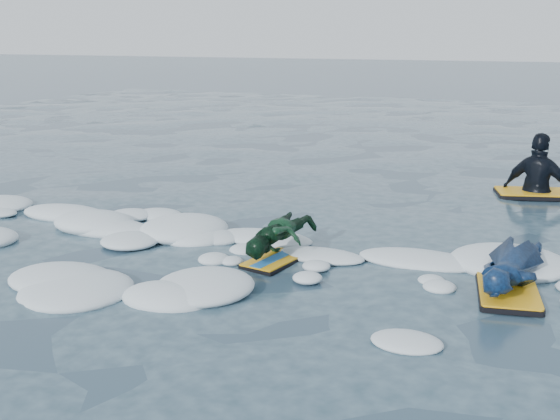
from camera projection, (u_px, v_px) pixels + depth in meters
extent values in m
plane|color=#172A38|center=(191.00, 286.00, 6.97)|extent=(120.00, 120.00, 0.00)
cube|color=black|center=(508.00, 293.00, 6.68)|extent=(0.72, 1.10, 0.05)
cube|color=orange|center=(508.00, 289.00, 6.67)|extent=(0.70, 1.08, 0.02)
imported|color=navy|center=(512.00, 266.00, 6.86)|extent=(0.72, 1.59, 0.37)
cube|color=black|center=(274.00, 261.00, 7.62)|extent=(0.56, 0.84, 0.04)
cube|color=orange|center=(274.00, 259.00, 7.61)|extent=(0.54, 0.82, 0.01)
cube|color=blue|center=(274.00, 258.00, 7.61)|extent=(0.28, 0.74, 0.00)
imported|color=#103D1F|center=(281.00, 238.00, 7.74)|extent=(0.70, 1.21, 0.44)
cube|color=black|center=(537.00, 194.00, 10.73)|extent=(1.36, 0.98, 0.06)
cube|color=orange|center=(538.00, 192.00, 10.72)|extent=(1.33, 0.94, 0.02)
imported|color=black|center=(537.00, 193.00, 10.73)|extent=(1.15, 0.69, 1.83)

